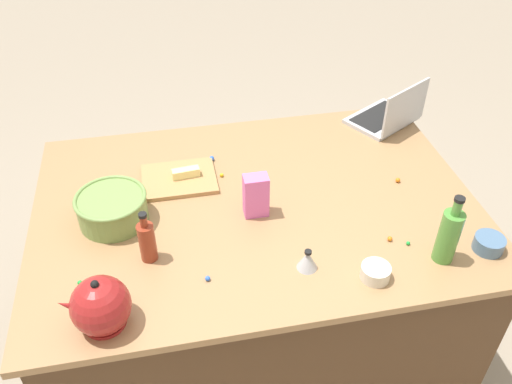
{
  "coord_description": "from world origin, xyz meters",
  "views": [
    {
      "loc": [
        0.31,
        1.55,
        2.22
      ],
      "look_at": [
        0.0,
        0.0,
        0.95
      ],
      "focal_mm": 37.47,
      "sensor_mm": 36.0,
      "label": 1
    }
  ],
  "objects_px": {
    "laptop": "(389,115)",
    "mixing_bowl_large": "(112,207)",
    "cutting_board": "(179,179)",
    "butter_stick_left": "(186,173)",
    "candy_bag": "(256,196)",
    "ramekin_medium": "(375,272)",
    "bottle_olive": "(449,235)",
    "ramekin_small": "(489,244)",
    "kitchen_timer": "(308,260)",
    "bottle_soy": "(147,241)",
    "kettle": "(100,306)"
  },
  "relations": [
    {
      "from": "laptop",
      "to": "bottle_soy",
      "type": "bearing_deg",
      "value": 30.3
    },
    {
      "from": "ramekin_small",
      "to": "kitchen_timer",
      "type": "height_order",
      "value": "kitchen_timer"
    },
    {
      "from": "laptop",
      "to": "kitchen_timer",
      "type": "bearing_deg",
      "value": 52.71
    },
    {
      "from": "bottle_soy",
      "to": "cutting_board",
      "type": "relative_size",
      "value": 0.68
    },
    {
      "from": "cutting_board",
      "to": "mixing_bowl_large",
      "type": "bearing_deg",
      "value": 36.8
    },
    {
      "from": "kettle",
      "to": "butter_stick_left",
      "type": "distance_m",
      "value": 0.73
    },
    {
      "from": "cutting_board",
      "to": "butter_stick_left",
      "type": "distance_m",
      "value": 0.04
    },
    {
      "from": "bottle_soy",
      "to": "kettle",
      "type": "relative_size",
      "value": 0.94
    },
    {
      "from": "mixing_bowl_large",
      "to": "candy_bag",
      "type": "height_order",
      "value": "candy_bag"
    },
    {
      "from": "bottle_olive",
      "to": "butter_stick_left",
      "type": "distance_m",
      "value": 1.02
    },
    {
      "from": "kettle",
      "to": "bottle_olive",
      "type": "bearing_deg",
      "value": -177.27
    },
    {
      "from": "candy_bag",
      "to": "cutting_board",
      "type": "bearing_deg",
      "value": -43.85
    },
    {
      "from": "butter_stick_left",
      "to": "mixing_bowl_large",
      "type": "bearing_deg",
      "value": 33.84
    },
    {
      "from": "bottle_soy",
      "to": "kitchen_timer",
      "type": "distance_m",
      "value": 0.54
    },
    {
      "from": "bottle_soy",
      "to": "cutting_board",
      "type": "bearing_deg",
      "value": -108.06
    },
    {
      "from": "butter_stick_left",
      "to": "candy_bag",
      "type": "bearing_deg",
      "value": 132.8
    },
    {
      "from": "cutting_board",
      "to": "candy_bag",
      "type": "relative_size",
      "value": 1.74
    },
    {
      "from": "candy_bag",
      "to": "kettle",
      "type": "bearing_deg",
      "value": 36.64
    },
    {
      "from": "cutting_board",
      "to": "ramekin_small",
      "type": "relative_size",
      "value": 2.83
    },
    {
      "from": "laptop",
      "to": "mixing_bowl_large",
      "type": "relative_size",
      "value": 1.45
    },
    {
      "from": "cutting_board",
      "to": "candy_bag",
      "type": "xyz_separation_m",
      "value": [
        -0.27,
        0.26,
        0.08
      ]
    },
    {
      "from": "bottle_soy",
      "to": "butter_stick_left",
      "type": "height_order",
      "value": "bottle_soy"
    },
    {
      "from": "kettle",
      "to": "cutting_board",
      "type": "distance_m",
      "value": 0.72
    },
    {
      "from": "bottle_olive",
      "to": "candy_bag",
      "type": "distance_m",
      "value": 0.68
    },
    {
      "from": "laptop",
      "to": "ramekin_small",
      "type": "relative_size",
      "value": 3.63
    },
    {
      "from": "mixing_bowl_large",
      "to": "kitchen_timer",
      "type": "xyz_separation_m",
      "value": [
        -0.64,
        0.37,
        -0.02
      ]
    },
    {
      "from": "butter_stick_left",
      "to": "ramekin_small",
      "type": "distance_m",
      "value": 1.16
    },
    {
      "from": "ramekin_medium",
      "to": "kitchen_timer",
      "type": "height_order",
      "value": "kitchen_timer"
    },
    {
      "from": "ramekin_medium",
      "to": "kitchen_timer",
      "type": "relative_size",
      "value": 1.27
    },
    {
      "from": "candy_bag",
      "to": "bottle_olive",
      "type": "bearing_deg",
      "value": 148.65
    },
    {
      "from": "bottle_soy",
      "to": "cutting_board",
      "type": "height_order",
      "value": "bottle_soy"
    },
    {
      "from": "bottle_soy",
      "to": "ramekin_small",
      "type": "distance_m",
      "value": 1.17
    },
    {
      "from": "candy_bag",
      "to": "kitchen_timer",
      "type": "bearing_deg",
      "value": 110.53
    },
    {
      "from": "bottle_soy",
      "to": "ramekin_medium",
      "type": "bearing_deg",
      "value": 161.99
    },
    {
      "from": "mixing_bowl_large",
      "to": "bottle_soy",
      "type": "relative_size",
      "value": 1.31
    },
    {
      "from": "mixing_bowl_large",
      "to": "ramekin_small",
      "type": "height_order",
      "value": "mixing_bowl_large"
    },
    {
      "from": "kettle",
      "to": "kitchen_timer",
      "type": "distance_m",
      "value": 0.67
    },
    {
      "from": "ramekin_medium",
      "to": "mixing_bowl_large",
      "type": "bearing_deg",
      "value": -28.52
    },
    {
      "from": "mixing_bowl_large",
      "to": "kettle",
      "type": "height_order",
      "value": "kettle"
    },
    {
      "from": "mixing_bowl_large",
      "to": "kitchen_timer",
      "type": "relative_size",
      "value": 3.39
    },
    {
      "from": "bottle_soy",
      "to": "candy_bag",
      "type": "relative_size",
      "value": 1.18
    },
    {
      "from": "mixing_bowl_large",
      "to": "butter_stick_left",
      "type": "xyz_separation_m",
      "value": [
        -0.28,
        -0.19,
        -0.02
      ]
    },
    {
      "from": "ramekin_medium",
      "to": "bottle_olive",
      "type": "bearing_deg",
      "value": -171.33
    },
    {
      "from": "kitchen_timer",
      "to": "bottle_soy",
      "type": "bearing_deg",
      "value": -16.0
    },
    {
      "from": "bottle_soy",
      "to": "ramekin_small",
      "type": "height_order",
      "value": "bottle_soy"
    },
    {
      "from": "kettle",
      "to": "kitchen_timer",
      "type": "bearing_deg",
      "value": -171.3
    },
    {
      "from": "ramekin_small",
      "to": "cutting_board",
      "type": "bearing_deg",
      "value": -30.46
    },
    {
      "from": "laptop",
      "to": "ramekin_small",
      "type": "xyz_separation_m",
      "value": [
        -0.02,
        0.85,
        -0.02
      ]
    },
    {
      "from": "bottle_olive",
      "to": "bottle_soy",
      "type": "bearing_deg",
      "value": -11.27
    },
    {
      "from": "cutting_board",
      "to": "ramekin_medium",
      "type": "xyz_separation_m",
      "value": [
        -0.59,
        0.65,
        0.02
      ]
    }
  ]
}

